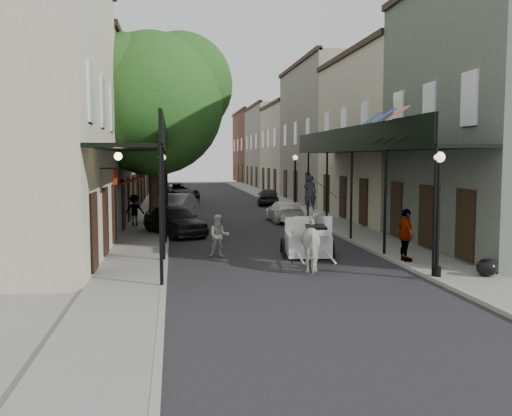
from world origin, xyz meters
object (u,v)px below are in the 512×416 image
object	(u,v)px
tree_near	(161,98)
lamppost_left	(162,197)
car_left_near	(175,220)
pedestrian_sidewalk_right	(406,235)
car_left_far	(177,192)
car_right_near	(284,211)
tree_far	(164,128)
lamppost_right_near	(438,212)
lamppost_right_far	(295,183)
horse	(316,242)
car_left_mid	(174,207)
pedestrian_sidewalk_left	(135,210)
pedestrian_walking	(219,236)
carriage	(307,223)
car_right_far	(268,197)

from	to	relation	value
tree_near	lamppost_left	size ratio (longest dim) A/B	2.60
car_left_near	pedestrian_sidewalk_right	bearing A→B (deg)	-72.32
car_left_far	car_right_near	world-z (taller)	car_left_far
tree_far	lamppost_right_near	bearing A→B (deg)	-72.32
lamppost_right_near	lamppost_right_far	size ratio (longest dim) A/B	1.00
tree_near	car_left_far	distance (m)	20.69
lamppost_right_near	horse	bearing A→B (deg)	145.59
tree_far	horse	bearing A→B (deg)	-77.78
tree_far	car_left_far	distance (m)	7.80
tree_far	car_left_mid	distance (m)	10.06
car_left_near	tree_far	bearing A→B (deg)	67.44
horse	car_left_far	bearing A→B (deg)	-74.85
pedestrian_sidewalk_right	car_left_near	bearing A→B (deg)	40.79
tree_near	pedestrian_sidewalk_left	xyz separation A→B (m)	(-1.47, 2.18, -5.56)
pedestrian_sidewalk_right	car_left_far	xyz separation A→B (m)	(-7.56, 29.52, -0.23)
lamppost_right_near	car_right_near	distance (m)	16.14
horse	car_left_near	distance (m)	9.95
car_left_near	car_left_mid	xyz separation A→B (m)	(0.00, 6.51, 0.04)
tree_near	car_right_near	bearing A→B (deg)	29.35
lamppost_right_far	car_left_mid	size ratio (longest dim) A/B	0.79
pedestrian_sidewalk_right	tree_far	bearing A→B (deg)	17.77
pedestrian_walking	car_left_mid	world-z (taller)	pedestrian_walking
lamppost_left	pedestrian_walking	xyz separation A→B (m)	(2.10, -3.00, -1.27)
horse	car_left_near	world-z (taller)	horse
horse	car_left_near	xyz separation A→B (m)	(-4.56, 8.85, -0.19)
tree_near	carriage	bearing A→B (deg)	-52.57
pedestrian_sidewalk_left	car_right_near	size ratio (longest dim) A/B	0.39
horse	car_left_far	world-z (taller)	horse
pedestrian_sidewalk_left	lamppost_right_far	bearing A→B (deg)	-152.45
carriage	pedestrian_sidewalk_left	distance (m)	11.68
pedestrian_walking	car_left_mid	size ratio (longest dim) A/B	0.33
horse	pedestrian_sidewalk_left	world-z (taller)	horse
tree_far	pedestrian_sidewalk_left	xyz separation A→B (m)	(-1.42, -11.82, -4.91)
lamppost_right_far	pedestrian_sidewalk_left	world-z (taller)	lamppost_right_far
horse	car_right_far	size ratio (longest dim) A/B	0.55
lamppost_left	horse	size ratio (longest dim) A/B	1.71
tree_far	lamppost_left	bearing A→B (deg)	-89.54
lamppost_left	pedestrian_sidewalk_right	size ratio (longest dim) A/B	2.06
lamppost_right_far	pedestrian_sidewalk_left	bearing A→B (deg)	-150.00
tree_near	car_left_far	size ratio (longest dim) A/B	1.69
pedestrian_walking	car_left_mid	xyz separation A→B (m)	(-1.60, 12.51, -0.01)
tree_near	tree_far	bearing A→B (deg)	90.19
lamppost_right_far	tree_far	bearing A→B (deg)	143.49
horse	car_right_far	world-z (taller)	horse
tree_near	car_left_mid	size ratio (longest dim) A/B	2.05
lamppost_right_near	pedestrian_sidewalk_left	distance (m)	17.40
lamppost_right_far	car_right_near	distance (m)	4.51
lamppost_right_near	car_left_near	distance (m)	13.49
pedestrian_walking	car_right_far	xyz separation A→B (m)	(5.60, 22.53, -0.11)
lamppost_right_near	car_right_near	world-z (taller)	lamppost_right_near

